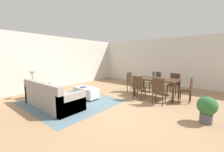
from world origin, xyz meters
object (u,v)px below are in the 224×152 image
object	(u,v)px
couch	(52,98)
dining_chair_near_right	(159,90)
dining_chair_near_left	(138,86)
potted_plant	(207,108)
dining_chair_far_right	(174,83)
book_on_ottoman	(83,87)
table_lamp	(32,74)
dining_chair_head_east	(188,88)
side_table	(33,87)
vase_centerpiece	(155,76)
ottoman_table	(86,92)
dining_chair_head_west	(131,81)
dining_chair_far_left	(156,80)
dining_table	(157,81)

from	to	relation	value
couch	dining_chair_near_right	size ratio (longest dim) A/B	2.46
dining_chair_near_left	potted_plant	bearing A→B (deg)	-16.35
couch	dining_chair_far_right	xyz separation A→B (m)	(2.72, 4.10, 0.23)
dining_chair_near_left	potted_plant	distance (m)	2.32
dining_chair_far_right	book_on_ottoman	bearing A→B (deg)	-132.58
table_lamp	potted_plant	bearing A→B (deg)	18.06
table_lamp	dining_chair_head_east	size ratio (longest dim) A/B	0.57
dining_chair_near_right	potted_plant	distance (m)	1.55
table_lamp	dining_chair_far_right	bearing A→B (deg)	44.60
side_table	vase_centerpiece	size ratio (longest dim) A/B	2.41
ottoman_table	table_lamp	distance (m)	2.21
dining_chair_head_west	book_on_ottoman	bearing A→B (deg)	-115.11
book_on_ottoman	dining_chair_far_left	bearing A→B (deg)	58.42
potted_plant	dining_chair_far_right	bearing A→B (deg)	120.93
dining_chair_far_right	dining_chair_head_west	xyz separation A→B (m)	(-1.67, -0.83, 0.00)
table_lamp	dining_table	size ratio (longest dim) A/B	0.32
dining_table	book_on_ottoman	xyz separation A→B (m)	(-2.16, -2.02, -0.22)
dining_chair_near_left	dining_chair_head_east	bearing A→B (deg)	27.67
ottoman_table	dining_chair_far_left	xyz separation A→B (m)	(1.69, 2.83, 0.27)
dining_chair_head_east	book_on_ottoman	xyz separation A→B (m)	(-3.31, -2.01, -0.06)
dining_chair_near_right	dining_chair_head_west	size ratio (longest dim) A/B	1.00
table_lamp	dining_chair_head_east	distance (m)	5.86
couch	dining_chair_head_west	distance (m)	3.44
dining_chair_far_left	dining_chair_head_east	distance (m)	1.76
dining_table	dining_chair_far_right	distance (m)	0.96
dining_chair_head_east	dining_chair_far_right	bearing A→B (deg)	129.78
dining_chair_near_left	dining_chair_head_west	xyz separation A→B (m)	(-0.82, 0.81, 0.00)
dining_chair_near_right	dining_chair_head_west	world-z (taller)	same
vase_centerpiece	dining_table	bearing A→B (deg)	4.06
ottoman_table	table_lamp	size ratio (longest dim) A/B	1.97
table_lamp	dining_chair_near_left	size ratio (longest dim) A/B	0.57
dining_chair_head_west	potted_plant	distance (m)	3.38
couch	book_on_ottoman	world-z (taller)	couch
dining_table	dining_chair_near_right	size ratio (longest dim) A/B	1.80
dining_table	vase_centerpiece	xyz separation A→B (m)	(-0.08, -0.01, 0.21)
dining_chair_near_right	dining_chair_near_left	bearing A→B (deg)	176.53
book_on_ottoman	dining_chair_near_left	bearing A→B (deg)	34.33
table_lamp	vase_centerpiece	distance (m)	4.87
couch	dining_chair_head_east	world-z (taller)	dining_chair_head_east
ottoman_table	dining_chair_near_right	size ratio (longest dim) A/B	1.12
dining_chair_far_right	vase_centerpiece	bearing A→B (deg)	-122.63
ottoman_table	dining_chair_head_west	size ratio (longest dim) A/B	1.12
vase_centerpiece	potted_plant	xyz separation A→B (m)	(1.91, -1.46, -0.48)
ottoman_table	table_lamp	xyz separation A→B (m)	(-1.62, -1.31, 0.73)
dining_chair_head_west	book_on_ottoman	distance (m)	2.23
side_table	dining_table	size ratio (longest dim) A/B	0.34
table_lamp	dining_chair_head_east	world-z (taller)	table_lamp
dining_chair_far_right	dining_chair_near_left	bearing A→B (deg)	-117.38
couch	dining_chair_near_left	world-z (taller)	dining_chair_near_left
ottoman_table	dining_table	bearing A→B (deg)	43.37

